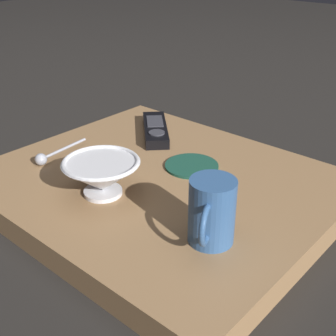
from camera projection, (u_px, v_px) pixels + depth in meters
The scene contains 7 objects.
ground_plane at pixel (160, 198), 0.89m from camera, with size 6.00×6.00×0.00m, color black.
table at pixel (159, 188), 0.88m from camera, with size 0.64×0.54×0.05m.
cereal_bowl at pixel (102, 175), 0.79m from camera, with size 0.14×0.14×0.07m.
coffee_mug at pixel (211, 212), 0.66m from camera, with size 0.07×0.10×0.10m.
teaspoon at pixel (46, 157), 0.92m from camera, with size 0.03×0.14×0.02m.
tv_remote_near at pixel (155, 129), 1.05m from camera, with size 0.17×0.16×0.03m.
drink_coaster at pixel (192, 166), 0.90m from camera, with size 0.11×0.11×0.01m.
Camera 1 is at (0.52, -0.56, 0.46)m, focal length 48.06 mm.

